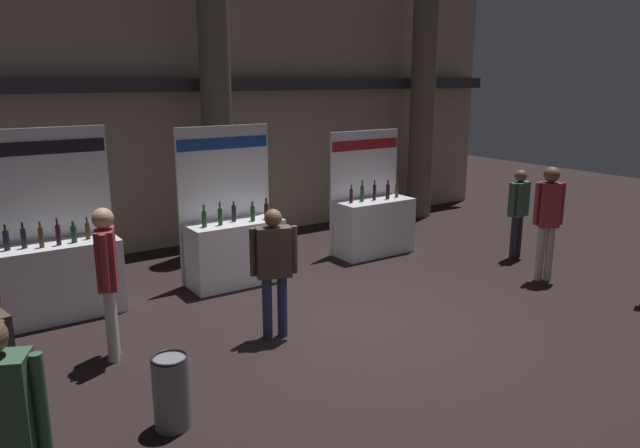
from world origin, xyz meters
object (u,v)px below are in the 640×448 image
Objects in this scene: exhibitor_booth_0 at (52,273)px; visitor_2 at (518,206)px; exhibitor_booth_1 at (235,245)px; trash_bin at (172,392)px; visitor_3 at (548,214)px; visitor_1 at (274,263)px; visitor_4 at (107,271)px; exhibitor_booth_2 at (373,222)px.

exhibitor_booth_0 reaches higher than visitor_2.
trash_bin is at bearing -124.37° from exhibitor_booth_1.
visitor_3 is at bearing -32.49° from exhibitor_booth_1.
exhibitor_booth_1 reaches higher than visitor_2.
exhibitor_booth_0 is 1.54× the size of visitor_1.
visitor_1 is 1.93m from visitor_4.
exhibitor_booth_2 is 5.50m from visitor_4.
visitor_1 is 5.34m from visitor_2.
exhibitor_booth_1 is 4.96m from visitor_3.
visitor_2 is (5.32, 0.55, -0.03)m from visitor_1.
exhibitor_booth_1 is 5.08m from visitor_2.
trash_bin is (-2.29, -3.35, -0.26)m from exhibitor_booth_1.
visitor_3 is at bearing -80.29° from visitor_4.
visitor_2 is at bearing -71.01° from visitor_4.
trash_bin is (0.37, -3.44, -0.28)m from exhibitor_booth_0.
visitor_1 is 1.02× the size of visitor_2.
visitor_3 is at bearing -21.88° from exhibitor_booth_0.
trash_bin is 2.25m from visitor_1.
exhibitor_booth_2 is (2.86, 0.08, -0.02)m from exhibitor_booth_1.
trash_bin is at bearing -146.32° from exhibitor_booth_2.
exhibitor_booth_2 is 1.40× the size of visitor_2.
visitor_1 is at bearing -6.37° from visitor_2.
visitor_3 is (4.67, -0.52, 0.12)m from visitor_1.
visitor_3 is at bearing -64.45° from exhibitor_booth_2.
exhibitor_booth_0 is at bearing -24.88° from visitor_2.
exhibitor_booth_1 is at bearing -1.90° from exhibitor_booth_0.
exhibitor_booth_1 is (2.66, -0.09, -0.02)m from exhibitor_booth_0.
visitor_3 reaches higher than visitor_2.
visitor_2 is at bearing -12.63° from exhibitor_booth_0.
visitor_1 is (-0.50, -2.14, 0.36)m from exhibitor_booth_1.
exhibitor_booth_1 is 1.50× the size of visitor_1.
trash_bin is 0.39× the size of visitor_3.
trash_bin is 7.35m from visitor_2.
visitor_1 is (1.79, 1.22, 0.62)m from trash_bin.
exhibitor_booth_2 reaches higher than visitor_2.
exhibitor_booth_0 reaches higher than visitor_4.
exhibitor_booth_2 is at bearing -0.08° from exhibitor_booth_0.
trash_bin is 0.40× the size of visitor_4.
visitor_3 is (6.46, 0.70, 0.74)m from trash_bin.
visitor_1 is at bearing 28.03° from visitor_3.
exhibitor_booth_0 is 1.58× the size of visitor_2.
exhibitor_booth_0 is at bearing 96.12° from trash_bin.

